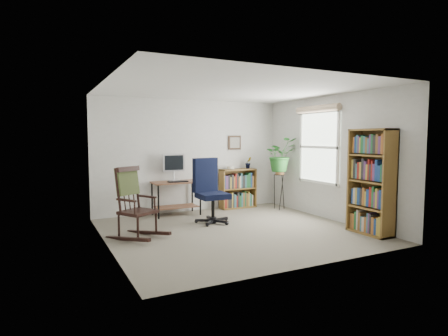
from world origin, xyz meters
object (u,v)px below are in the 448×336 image
tall_bookshelf (371,182)px  office_chair (213,190)px  rocking_chair (138,202)px  low_bookshelf (238,188)px  desk (176,198)px

tall_bookshelf → office_chair: bearing=136.9°
rocking_chair → tall_bookshelf: size_ratio=0.66×
office_chair → low_bookshelf: bearing=33.4°
office_chair → tall_bookshelf: size_ratio=0.71×
rocking_chair → desk: bearing=20.8°
desk → low_bookshelf: 1.52m
desk → tall_bookshelf: size_ratio=0.55×
office_chair → low_bookshelf: 1.61m
rocking_chair → low_bookshelf: (2.64, 1.54, -0.13)m
office_chair → tall_bookshelf: tall_bookshelf is taller
rocking_chair → tall_bookshelf: 3.81m
office_chair → tall_bookshelf: 2.75m
desk → office_chair: office_chair is taller
desk → low_bookshelf: bearing=4.5°
desk → rocking_chair: rocking_chair is taller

